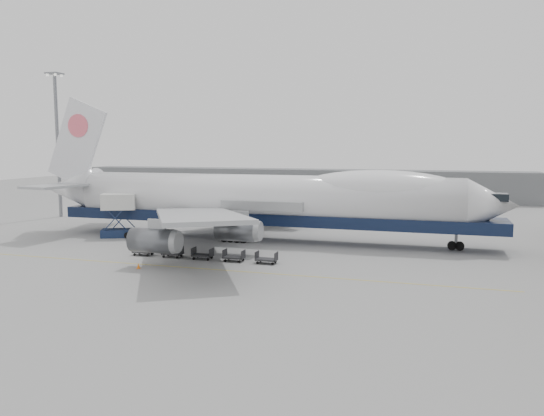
% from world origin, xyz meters
% --- Properties ---
extents(ground, '(260.00, 260.00, 0.00)m').
position_xyz_m(ground, '(0.00, 0.00, 0.00)').
color(ground, gray).
rests_on(ground, ground).
extents(apron_line, '(60.00, 0.15, 0.01)m').
position_xyz_m(apron_line, '(0.00, -6.00, 0.01)').
color(apron_line, gold).
rests_on(apron_line, ground).
extents(hangar, '(110.00, 8.00, 7.00)m').
position_xyz_m(hangar, '(-10.00, 70.00, 3.50)').
color(hangar, slate).
rests_on(hangar, ground).
extents(floodlight_mast, '(2.40, 2.40, 25.43)m').
position_xyz_m(floodlight_mast, '(-42.00, 24.00, 14.27)').
color(floodlight_mast, slate).
rests_on(floodlight_mast, ground).
extents(airliner, '(67.00, 55.30, 19.98)m').
position_xyz_m(airliner, '(0.64, 12.00, 5.62)').
color(airliner, white).
rests_on(airliner, ground).
extents(catering_truck, '(5.55, 4.73, 6.10)m').
position_xyz_m(catering_truck, '(-19.93, 8.52, 3.44)').
color(catering_truck, '#172546').
rests_on(catering_truck, ground).
extents(traffic_cone, '(0.39, 0.39, 0.58)m').
position_xyz_m(traffic_cone, '(-7.33, -7.81, 0.28)').
color(traffic_cone, orange).
rests_on(traffic_cone, ground).
extents(dolly_0, '(2.30, 1.35, 1.30)m').
position_xyz_m(dolly_0, '(-10.30, -1.72, 0.53)').
color(dolly_0, '#2D2D30').
rests_on(dolly_0, ground).
extents(dolly_1, '(2.30, 1.35, 1.30)m').
position_xyz_m(dolly_1, '(-6.51, -1.72, 0.53)').
color(dolly_1, '#2D2D30').
rests_on(dolly_1, ground).
extents(dolly_2, '(2.30, 1.35, 1.30)m').
position_xyz_m(dolly_2, '(-2.72, -1.72, 0.53)').
color(dolly_2, '#2D2D30').
rests_on(dolly_2, ground).
extents(dolly_3, '(2.30, 1.35, 1.30)m').
position_xyz_m(dolly_3, '(1.06, -1.72, 0.53)').
color(dolly_3, '#2D2D30').
rests_on(dolly_3, ground).
extents(dolly_4, '(2.30, 1.35, 1.30)m').
position_xyz_m(dolly_4, '(4.85, -1.72, 0.53)').
color(dolly_4, '#2D2D30').
rests_on(dolly_4, ground).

